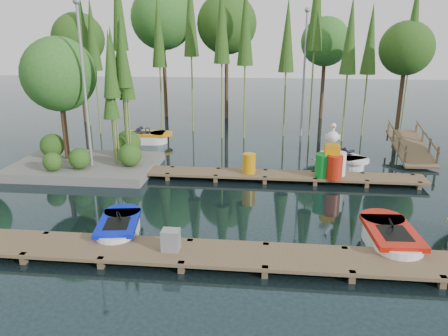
# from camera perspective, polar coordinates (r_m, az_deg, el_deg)

# --- Properties ---
(ground_plane) EXTENTS (90.00, 90.00, 0.00)m
(ground_plane) POSITION_cam_1_polar(r_m,az_deg,el_deg) (16.20, -1.95, -4.18)
(ground_plane) COLOR #1B2E33
(near_dock) EXTENTS (18.00, 1.50, 0.50)m
(near_dock) POSITION_cam_1_polar(r_m,az_deg,el_deg) (12.08, -5.01, -10.96)
(near_dock) COLOR brown
(near_dock) RESTS_ON ground
(far_dock) EXTENTS (15.00, 1.20, 0.50)m
(far_dock) POSITION_cam_1_polar(r_m,az_deg,el_deg) (18.37, 2.22, -0.79)
(far_dock) COLOR brown
(far_dock) RESTS_ON ground
(island) EXTENTS (6.20, 4.20, 6.75)m
(island) POSITION_cam_1_polar(r_m,az_deg,el_deg) (20.27, -18.81, 8.61)
(island) COLOR slate
(island) RESTS_ON ground
(tree_screen) EXTENTS (34.42, 18.53, 10.31)m
(tree_screen) POSITION_cam_1_polar(r_m,az_deg,el_deg) (25.85, -3.34, 17.72)
(tree_screen) COLOR #442E1D
(tree_screen) RESTS_ON ground
(lamp_island) EXTENTS (0.30, 0.30, 7.25)m
(lamp_island) POSITION_cam_1_polar(r_m,az_deg,el_deg) (19.10, -17.89, 11.48)
(lamp_island) COLOR gray
(lamp_island) RESTS_ON ground
(lamp_rear) EXTENTS (0.30, 0.30, 7.25)m
(lamp_rear) POSITION_cam_1_polar(r_m,az_deg,el_deg) (26.03, 10.48, 13.38)
(lamp_rear) COLOR gray
(lamp_rear) RESTS_ON ground
(ramp) EXTENTS (1.50, 3.94, 1.49)m
(ramp) POSITION_cam_1_polar(r_m,az_deg,el_deg) (23.11, 23.20, 2.53)
(ramp) COLOR brown
(ramp) RESTS_ON ground
(boat_blue) EXTENTS (1.54, 2.68, 0.85)m
(boat_blue) POSITION_cam_1_polar(r_m,az_deg,el_deg) (13.71, -13.54, -7.73)
(boat_blue) COLOR white
(boat_blue) RESTS_ON ground
(boat_red) EXTENTS (1.45, 2.93, 0.96)m
(boat_red) POSITION_cam_1_polar(r_m,az_deg,el_deg) (13.52, 20.89, -8.67)
(boat_red) COLOR white
(boat_red) RESTS_ON ground
(boat_yellow_far) EXTENTS (2.87, 1.45, 1.40)m
(boat_yellow_far) POSITION_cam_1_polar(r_m,az_deg,el_deg) (24.83, -10.16, 3.94)
(boat_yellow_far) COLOR white
(boat_yellow_far) RESTS_ON ground
(boat_white_far) EXTENTS (2.36, 2.73, 1.19)m
(boat_white_far) POSITION_cam_1_polar(r_m,az_deg,el_deg) (20.94, 15.36, 0.99)
(boat_white_far) COLOR white
(boat_white_far) RESTS_ON ground
(utility_cabinet) EXTENTS (0.48, 0.40, 0.58)m
(utility_cabinet) POSITION_cam_1_polar(r_m,az_deg,el_deg) (11.99, -6.96, -9.32)
(utility_cabinet) COLOR gray
(utility_cabinet) RESTS_ON near_dock
(yellow_barrel) EXTENTS (0.55, 0.55, 0.82)m
(yellow_barrel) POSITION_cam_1_polar(r_m,az_deg,el_deg) (18.20, 3.30, 0.62)
(yellow_barrel) COLOR orange
(yellow_barrel) RESTS_ON far_dock
(drum_cluster) EXTENTS (1.28, 1.17, 2.20)m
(drum_cluster) POSITION_cam_1_polar(r_m,az_deg,el_deg) (18.14, 13.92, 0.84)
(drum_cluster) COLOR #0D7C22
(drum_cluster) RESTS_ON far_dock
(seagull_post) EXTENTS (0.46, 0.25, 0.74)m
(seagull_post) POSITION_cam_1_polar(r_m,az_deg,el_deg) (18.26, 11.99, 0.60)
(seagull_post) COLOR gray
(seagull_post) RESTS_ON far_dock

